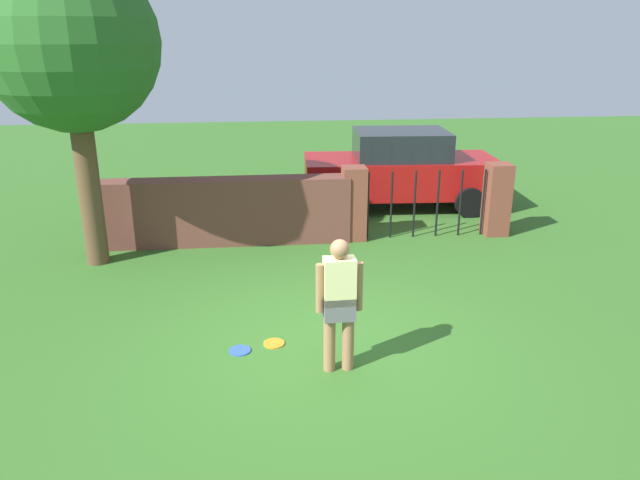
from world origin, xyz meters
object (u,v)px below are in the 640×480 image
at_px(car, 400,169).
at_px(tree, 71,45).
at_px(person, 339,300).
at_px(frisbee_blue, 240,351).
at_px(frisbee_orange, 274,343).

bearing_deg(car, tree, -151.70).
height_order(person, frisbee_blue, person).
relative_size(person, frisbee_blue, 6.00).
relative_size(tree, car, 1.17).
bearing_deg(frisbee_orange, frisbee_blue, -162.05).
xyz_separation_m(tree, car, (5.93, 2.86, -2.71)).
xyz_separation_m(person, frisbee_blue, (-1.17, 0.53, -0.89)).
bearing_deg(tree, frisbee_orange, -47.57).
distance_m(person, frisbee_orange, 1.34).
bearing_deg(person, frisbee_orange, 136.11).
height_order(person, frisbee_orange, person).
bearing_deg(frisbee_blue, tree, 126.76).
relative_size(frisbee_orange, frisbee_blue, 1.00).
height_order(tree, frisbee_orange, tree).
distance_m(person, car, 7.10).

